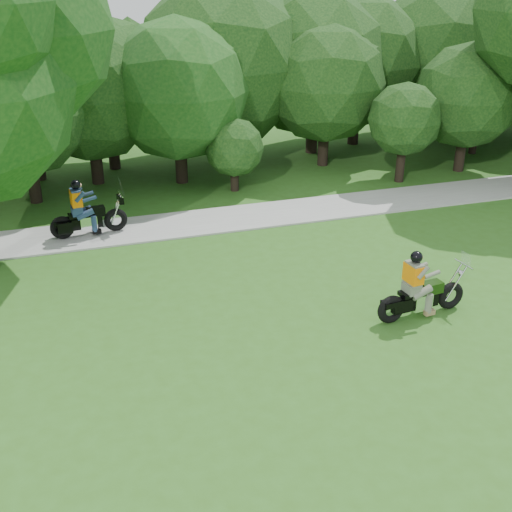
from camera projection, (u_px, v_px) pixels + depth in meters
ground at (442, 324)px, 15.11m from camera, size 100.00×100.00×0.00m
walkway at (313, 209)px, 22.02m from camera, size 60.00×2.20×0.06m
tree_line at (290, 72)px, 26.52m from camera, size 40.63×10.89×7.47m
chopper_motorcycle at (418, 293)px, 15.18m from camera, size 2.44×0.72×1.74m
touring_motorcycle at (84, 216)px, 19.57m from camera, size 2.38×0.84×1.81m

